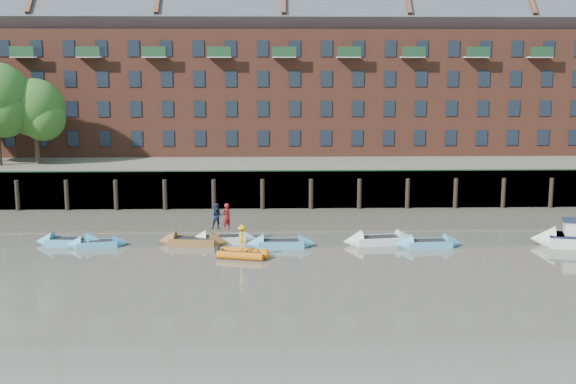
{
  "coord_description": "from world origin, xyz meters",
  "views": [
    {
      "loc": [
        -1.48,
        -36.68,
        11.55
      ],
      "look_at": [
        -0.16,
        12.0,
        3.2
      ],
      "focal_mm": 45.0,
      "sensor_mm": 36.0,
      "label": 1
    }
  ],
  "objects_px": {
    "person_rower_a": "(226,217)",
    "rowboat_0": "(70,242)",
    "rib_tender": "(244,254)",
    "person_rower_b": "(217,216)",
    "rowboat_6": "(428,244)",
    "person_rib_crew": "(242,237)",
    "motor_launch": "(570,238)",
    "rowboat_3": "(223,239)",
    "rowboat_2": "(193,241)",
    "rowboat_1": "(97,244)",
    "rowboat_4": "(281,243)",
    "rowboat_5": "(380,240)"
  },
  "relations": [
    {
      "from": "motor_launch",
      "to": "rowboat_1",
      "type": "bearing_deg",
      "value": 14.98
    },
    {
      "from": "rib_tender",
      "to": "rowboat_1",
      "type": "bearing_deg",
      "value": 177.78
    },
    {
      "from": "rowboat_5",
      "to": "rib_tender",
      "type": "distance_m",
      "value": 9.5
    },
    {
      "from": "rowboat_4",
      "to": "rowboat_5",
      "type": "height_order",
      "value": "rowboat_5"
    },
    {
      "from": "person_rower_b",
      "to": "person_rib_crew",
      "type": "height_order",
      "value": "person_rower_b"
    },
    {
      "from": "rowboat_6",
      "to": "person_rower_a",
      "type": "distance_m",
      "value": 13.47
    },
    {
      "from": "rowboat_1",
      "to": "person_rower_a",
      "type": "height_order",
      "value": "person_rower_a"
    },
    {
      "from": "rib_tender",
      "to": "person_rower_b",
      "type": "xyz_separation_m",
      "value": [
        -1.93,
        4.05,
        1.54
      ]
    },
    {
      "from": "rowboat_2",
      "to": "rowboat_3",
      "type": "relative_size",
      "value": 1.03
    },
    {
      "from": "person_rib_crew",
      "to": "rowboat_4",
      "type": "bearing_deg",
      "value": -55.44
    },
    {
      "from": "rowboat_3",
      "to": "rowboat_2",
      "type": "bearing_deg",
      "value": -171.71
    },
    {
      "from": "rowboat_5",
      "to": "rib_tender",
      "type": "xyz_separation_m",
      "value": [
        -8.91,
        -3.3,
        -0.01
      ]
    },
    {
      "from": "motor_launch",
      "to": "person_rib_crew",
      "type": "bearing_deg",
      "value": 22.6
    },
    {
      "from": "rowboat_3",
      "to": "rowboat_4",
      "type": "xyz_separation_m",
      "value": [
        3.89,
        -1.28,
        -0.0
      ]
    },
    {
      "from": "motor_launch",
      "to": "rowboat_3",
      "type": "bearing_deg",
      "value": 12.22
    },
    {
      "from": "rowboat_2",
      "to": "rowboat_4",
      "type": "distance_m",
      "value": 5.88
    },
    {
      "from": "rowboat_1",
      "to": "rowboat_6",
      "type": "bearing_deg",
      "value": -12.19
    },
    {
      "from": "person_rower_b",
      "to": "rowboat_1",
      "type": "bearing_deg",
      "value": 178.35
    },
    {
      "from": "rowboat_6",
      "to": "motor_launch",
      "type": "xyz_separation_m",
      "value": [
        9.32,
        -0.15,
        0.36
      ]
    },
    {
      "from": "rowboat_1",
      "to": "person_rower_b",
      "type": "xyz_separation_m",
      "value": [
        7.83,
        1.01,
        1.58
      ]
    },
    {
      "from": "rowboat_2",
      "to": "rowboat_3",
      "type": "xyz_separation_m",
      "value": [
        1.93,
        0.51,
        -0.01
      ]
    },
    {
      "from": "rowboat_1",
      "to": "motor_launch",
      "type": "height_order",
      "value": "motor_launch"
    },
    {
      "from": "rowboat_0",
      "to": "person_rower_b",
      "type": "xyz_separation_m",
      "value": [
        9.73,
        0.5,
        1.55
      ]
    },
    {
      "from": "rowboat_0",
      "to": "person_rower_b",
      "type": "distance_m",
      "value": 9.87
    },
    {
      "from": "motor_launch",
      "to": "person_rower_b",
      "type": "distance_m",
      "value": 23.33
    },
    {
      "from": "rowboat_4",
      "to": "person_rower_a",
      "type": "height_order",
      "value": "person_rower_a"
    },
    {
      "from": "person_rib_crew",
      "to": "rowboat_5",
      "type": "bearing_deg",
      "value": -83.01
    },
    {
      "from": "person_rower_b",
      "to": "person_rib_crew",
      "type": "distance_m",
      "value": 4.52
    },
    {
      "from": "rowboat_5",
      "to": "person_rib_crew",
      "type": "relative_size",
      "value": 3.3
    },
    {
      "from": "rowboat_0",
      "to": "rib_tender",
      "type": "height_order",
      "value": "rowboat_0"
    },
    {
      "from": "rowboat_0",
      "to": "person_rower_a",
      "type": "xyz_separation_m",
      "value": [
        10.35,
        0.37,
        1.56
      ]
    },
    {
      "from": "motor_launch",
      "to": "rowboat_0",
      "type": "bearing_deg",
      "value": 14.19
    },
    {
      "from": "rowboat_4",
      "to": "person_rib_crew",
      "type": "xyz_separation_m",
      "value": [
        -2.44,
        -2.72,
        1.07
      ]
    },
    {
      "from": "motor_launch",
      "to": "person_rower_b",
      "type": "height_order",
      "value": "person_rower_b"
    },
    {
      "from": "rowboat_3",
      "to": "rowboat_0",
      "type": "bearing_deg",
      "value": 175.8
    },
    {
      "from": "rowboat_0",
      "to": "person_rower_a",
      "type": "height_order",
      "value": "person_rower_a"
    },
    {
      "from": "rowboat_2",
      "to": "rib_tender",
      "type": "xyz_separation_m",
      "value": [
        3.5,
        -3.43,
        -0.0
      ]
    },
    {
      "from": "rowboat_6",
      "to": "person_rower_a",
      "type": "height_order",
      "value": "person_rower_a"
    },
    {
      "from": "rowboat_5",
      "to": "motor_launch",
      "type": "xyz_separation_m",
      "value": [
        12.39,
        -1.07,
        0.34
      ]
    },
    {
      "from": "person_rower_a",
      "to": "rowboat_6",
      "type": "bearing_deg",
      "value": 137.02
    },
    {
      "from": "rowboat_6",
      "to": "person_rib_crew",
      "type": "relative_size",
      "value": 2.96
    },
    {
      "from": "rowboat_6",
      "to": "rib_tender",
      "type": "distance_m",
      "value": 12.21
    },
    {
      "from": "rowboat_4",
      "to": "person_rower_b",
      "type": "bearing_deg",
      "value": 161.14
    },
    {
      "from": "rowboat_4",
      "to": "person_rib_crew",
      "type": "bearing_deg",
      "value": -132.65
    },
    {
      "from": "person_rower_a",
      "to": "rowboat_0",
      "type": "bearing_deg",
      "value": -34.3
    },
    {
      "from": "rowboat_5",
      "to": "rowboat_6",
      "type": "bearing_deg",
      "value": -24.98
    },
    {
      "from": "rowboat_1",
      "to": "rowboat_5",
      "type": "xyz_separation_m",
      "value": [
        18.67,
        0.26,
        0.05
      ]
    },
    {
      "from": "rowboat_1",
      "to": "person_rower_a",
      "type": "relative_size",
      "value": 2.32
    },
    {
      "from": "rowboat_5",
      "to": "rowboat_1",
      "type": "bearing_deg",
      "value": 172.46
    },
    {
      "from": "rowboat_2",
      "to": "person_rower_a",
      "type": "distance_m",
      "value": 2.73
    }
  ]
}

